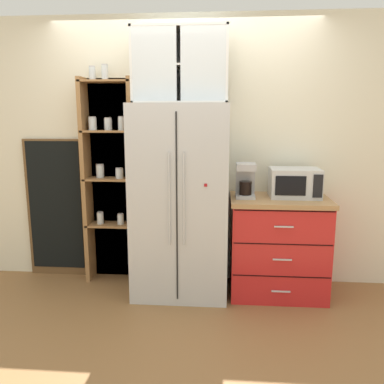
% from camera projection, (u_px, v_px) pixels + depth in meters
% --- Properties ---
extents(ground_plane, '(10.72, 10.72, 0.00)m').
position_uv_depth(ground_plane, '(181.00, 292.00, 3.70)').
color(ground_plane, olive).
extents(wall_back_cream, '(5.02, 0.10, 2.55)m').
position_uv_depth(wall_back_cream, '(185.00, 152.00, 3.85)').
color(wall_back_cream, silver).
rests_on(wall_back_cream, ground).
extents(refrigerator, '(0.85, 0.66, 1.73)m').
position_uv_depth(refrigerator, '(181.00, 201.00, 3.57)').
color(refrigerator, silver).
rests_on(refrigerator, ground).
extents(pantry_shelf_column, '(0.54, 0.25, 2.09)m').
position_uv_depth(pantry_shelf_column, '(111.00, 177.00, 3.86)').
color(pantry_shelf_column, brown).
rests_on(pantry_shelf_column, ground).
extents(counter_cabinet, '(0.88, 0.61, 0.90)m').
position_uv_depth(counter_cabinet, '(278.00, 246.00, 3.61)').
color(counter_cabinet, red).
rests_on(counter_cabinet, ground).
extents(microwave, '(0.44, 0.33, 0.26)m').
position_uv_depth(microwave, '(294.00, 183.00, 3.53)').
color(microwave, silver).
rests_on(microwave, counter_cabinet).
extents(coffee_maker, '(0.17, 0.20, 0.31)m').
position_uv_depth(coffee_maker, '(245.00, 180.00, 3.52)').
color(coffee_maker, '#B7B7BC').
rests_on(coffee_maker, counter_cabinet).
extents(mug_cream, '(0.11, 0.07, 0.10)m').
position_uv_depth(mug_cream, '(279.00, 191.00, 3.56)').
color(mug_cream, silver).
rests_on(mug_cream, counter_cabinet).
extents(bottle_clear, '(0.06, 0.06, 0.25)m').
position_uv_depth(bottle_clear, '(279.00, 184.00, 3.59)').
color(bottle_clear, silver).
rests_on(bottle_clear, counter_cabinet).
extents(upper_cabinet, '(0.81, 0.32, 0.63)m').
position_uv_depth(upper_cabinet, '(181.00, 67.00, 3.39)').
color(upper_cabinet, silver).
rests_on(upper_cabinet, refrigerator).
extents(chalkboard_menu, '(0.60, 0.04, 1.40)m').
position_uv_depth(chalkboard_menu, '(56.00, 208.00, 3.99)').
color(chalkboard_menu, brown).
rests_on(chalkboard_menu, ground).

